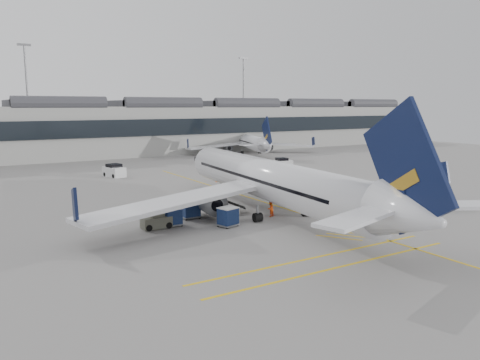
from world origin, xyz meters
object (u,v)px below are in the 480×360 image
belt_loader (222,208)px  pushback_tug (156,221)px  airliner_main (273,182)px  ramp_agent_b (270,209)px  ramp_agent_a (225,199)px  baggage_cart_a (228,216)px

belt_loader → pushback_tug: belt_loader is taller
airliner_main → pushback_tug: airliner_main is taller
airliner_main → ramp_agent_b: (-0.68, -0.58, -2.67)m
ramp_agent_a → belt_loader: bearing=-170.1°
baggage_cart_a → ramp_agent_a: bearing=46.8°
baggage_cart_a → pushback_tug: baggage_cart_a is taller
ramp_agent_b → pushback_tug: 11.77m
ramp_agent_a → ramp_agent_b: size_ratio=1.19×
airliner_main → baggage_cart_a: airliner_main is taller
airliner_main → ramp_agent_a: bearing=120.2°
ramp_agent_a → ramp_agent_b: (1.86, -6.20, -0.15)m
airliner_main → ramp_agent_a: size_ratio=23.23×
airliner_main → belt_loader: (-4.05, 3.51, -2.98)m
baggage_cart_a → ramp_agent_b: (5.67, 1.17, -0.18)m
airliner_main → belt_loader: airliner_main is taller
ramp_agent_b → pushback_tug: size_ratio=0.60×
baggage_cart_a → pushback_tug: size_ratio=0.77×
ramp_agent_b → ramp_agent_a: bearing=-91.8°
belt_loader → baggage_cart_a: size_ratio=2.04×
belt_loader → ramp_agent_b: size_ratio=2.63×
ramp_agent_b → pushback_tug: bearing=-27.4°
baggage_cart_a → airliner_main: bearing=-0.5°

